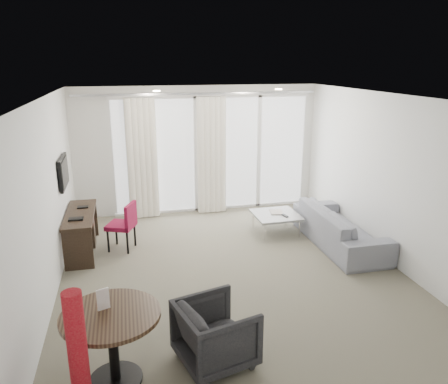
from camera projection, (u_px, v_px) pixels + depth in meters
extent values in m
cube|color=#65604E|center=(233.00, 273.00, 6.56)|extent=(5.00, 6.00, 0.00)
cube|color=white|center=(234.00, 97.00, 5.81)|extent=(5.00, 6.00, 0.00)
cube|color=silver|center=(47.00, 203.00, 5.65)|extent=(0.00, 6.00, 2.60)
cube|color=silver|center=(391.00, 180.00, 6.72)|extent=(0.00, 6.00, 2.60)
cube|color=silver|center=(327.00, 298.00, 3.39)|extent=(5.00, 0.00, 2.60)
cylinder|color=#FFE0B2|center=(157.00, 91.00, 7.12)|extent=(0.12, 0.12, 0.02)
cylinder|color=#FFE0B2|center=(279.00, 89.00, 7.56)|extent=(0.12, 0.12, 0.02)
cylinder|color=maroon|center=(79.00, 362.00, 3.64)|extent=(0.30, 0.30, 1.31)
imported|color=black|center=(216.00, 333.00, 4.54)|extent=(0.91, 0.90, 0.68)
imported|color=slate|center=(340.00, 227.00, 7.51)|extent=(0.85, 2.18, 0.64)
cube|color=#4D4D50|center=(201.00, 192.00, 10.84)|extent=(5.60, 3.00, 0.12)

